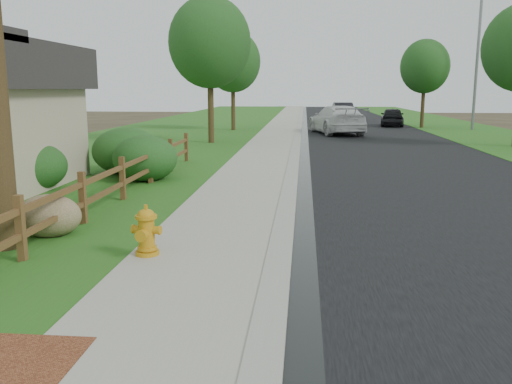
# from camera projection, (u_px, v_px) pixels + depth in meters

# --- Properties ---
(ground) EXTENTS (120.00, 120.00, 0.00)m
(ground) POSITION_uv_depth(u_px,v_px,m) (224.00, 362.00, 5.45)
(ground) COLOR #342A1C
(road) EXTENTS (8.00, 90.00, 0.02)m
(road) POSITION_uv_depth(u_px,v_px,m) (357.00, 127.00, 39.30)
(road) COLOR black
(road) RESTS_ON ground
(curb) EXTENTS (0.40, 90.00, 0.12)m
(curb) POSITION_uv_depth(u_px,v_px,m) (299.00, 126.00, 39.65)
(curb) COLOR gray
(curb) RESTS_ON ground
(wet_gutter) EXTENTS (0.50, 90.00, 0.00)m
(wet_gutter) POSITION_uv_depth(u_px,v_px,m) (304.00, 126.00, 39.63)
(wet_gutter) COLOR black
(wet_gutter) RESTS_ON road
(sidewalk) EXTENTS (2.20, 90.00, 0.10)m
(sidewalk) POSITION_uv_depth(u_px,v_px,m) (281.00, 126.00, 39.77)
(sidewalk) COLOR #9E9C8A
(sidewalk) RESTS_ON ground
(grass_strip) EXTENTS (1.60, 90.00, 0.06)m
(grass_strip) POSITION_uv_depth(u_px,v_px,m) (256.00, 126.00, 39.94)
(grass_strip) COLOR #225919
(grass_strip) RESTS_ON ground
(lawn_near) EXTENTS (9.00, 90.00, 0.04)m
(lawn_near) POSITION_uv_depth(u_px,v_px,m) (186.00, 126.00, 40.39)
(lawn_near) COLOR #225919
(lawn_near) RESTS_ON ground
(verge_far) EXTENTS (6.00, 90.00, 0.04)m
(verge_far) POSITION_uv_depth(u_px,v_px,m) (455.00, 127.00, 38.70)
(verge_far) COLOR #225919
(verge_far) RESTS_ON ground
(ranch_fence) EXTENTS (0.12, 16.92, 1.10)m
(ranch_fence) POSITION_uv_depth(u_px,v_px,m) (104.00, 185.00, 11.91)
(ranch_fence) COLOR #53351B
(ranch_fence) RESTS_ON ground
(fire_hydrant) EXTENTS (0.53, 0.43, 0.81)m
(fire_hydrant) POSITION_uv_depth(u_px,v_px,m) (146.00, 232.00, 8.57)
(fire_hydrant) COLOR #C79117
(fire_hydrant) RESTS_ON sidewalk
(white_suv) EXTENTS (3.68, 6.27, 1.71)m
(white_suv) POSITION_uv_depth(u_px,v_px,m) (337.00, 120.00, 32.87)
(white_suv) COLOR silver
(white_suv) RESTS_ON road
(dark_car_mid) EXTENTS (2.12, 4.17, 1.36)m
(dark_car_mid) POSITION_uv_depth(u_px,v_px,m) (392.00, 117.00, 39.71)
(dark_car_mid) COLOR black
(dark_car_mid) RESTS_ON road
(dark_car_far) EXTENTS (1.89, 4.68, 1.51)m
(dark_car_far) POSITION_uv_depth(u_px,v_px,m) (343.00, 111.00, 47.73)
(dark_car_far) COLOR black
(dark_car_far) RESTS_ON road
(streetlight) EXTENTS (2.14, 0.33, 9.26)m
(streetlight) POSITION_uv_depth(u_px,v_px,m) (475.00, 49.00, 35.05)
(streetlight) COLOR gray
(streetlight) RESTS_ON ground
(boulder) EXTENTS (1.45, 1.29, 0.80)m
(boulder) POSITION_uv_depth(u_px,v_px,m) (49.00, 216.00, 9.97)
(boulder) COLOR olive
(boulder) RESTS_ON ground
(shrub_b) EXTENTS (2.25, 2.25, 1.32)m
(shrub_b) POSITION_uv_depth(u_px,v_px,m) (31.00, 167.00, 14.48)
(shrub_b) COLOR #1A4418
(shrub_b) RESTS_ON ground
(shrub_c) EXTENTS (2.43, 2.43, 1.37)m
(shrub_c) POSITION_uv_depth(u_px,v_px,m) (145.00, 158.00, 15.97)
(shrub_c) COLOR #1A4418
(shrub_c) RESTS_ON ground
(shrub_d) EXTENTS (2.37, 2.37, 1.50)m
(shrub_d) POSITION_uv_depth(u_px,v_px,m) (127.00, 151.00, 17.36)
(shrub_d) COLOR #1A4418
(shrub_d) RESTS_ON ground
(tree_near_left) EXTENTS (4.04, 4.04, 7.16)m
(tree_near_left) POSITION_uv_depth(u_px,v_px,m) (210.00, 43.00, 26.44)
(tree_near_left) COLOR #392A17
(tree_near_left) RESTS_ON ground
(tree_mid_left) EXTENTS (3.59, 3.59, 6.42)m
(tree_mid_left) POSITION_uv_depth(u_px,v_px,m) (233.00, 62.00, 34.98)
(tree_mid_left) COLOR #392A17
(tree_mid_left) RESTS_ON ground
(tree_mid_right) EXTENTS (3.36, 3.36, 6.09)m
(tree_mid_right) POSITION_uv_depth(u_px,v_px,m) (425.00, 67.00, 37.30)
(tree_mid_right) COLOR #392A17
(tree_mid_right) RESTS_ON ground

